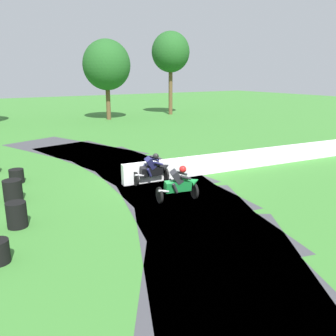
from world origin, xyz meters
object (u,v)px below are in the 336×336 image
at_px(tire_stack_mid_b, 13,190).
at_px(tire_stack_far, 17,176).
at_px(tire_stack_mid_a, 17,215).
at_px(motorcycle_lead_green, 180,184).
at_px(motorcycle_chase_black, 153,169).

relative_size(tire_stack_mid_b, tire_stack_far, 1.30).
xyz_separation_m(tire_stack_mid_a, tire_stack_far, (0.79, 4.89, -0.10)).
xyz_separation_m(motorcycle_lead_green, tire_stack_mid_b, (-5.26, 3.28, -0.26)).
relative_size(motorcycle_lead_green, tire_stack_mid_a, 2.13).
xyz_separation_m(motorcycle_lead_green, motorcycle_chase_black, (0.21, 2.38, -0.01)).
bearing_deg(tire_stack_mid_b, tire_stack_far, 77.77).
height_order(motorcycle_chase_black, tire_stack_far, motorcycle_chase_black).
height_order(motorcycle_chase_black, tire_stack_mid_b, motorcycle_chase_black).
xyz_separation_m(motorcycle_chase_black, tire_stack_mid_b, (-5.47, 0.90, -0.25)).
height_order(motorcycle_lead_green, tire_stack_mid_a, motorcycle_lead_green).
bearing_deg(tire_stack_mid_b, tire_stack_mid_a, -96.34).
distance_m(motorcycle_chase_black, tire_stack_far, 5.93).
relative_size(tire_stack_mid_a, tire_stack_mid_b, 1.00).
distance_m(motorcycle_lead_green, tire_stack_far, 7.36).
distance_m(motorcycle_lead_green, tire_stack_mid_b, 6.20).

